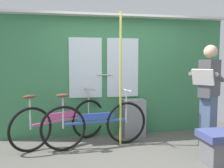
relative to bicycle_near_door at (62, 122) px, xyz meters
name	(u,v)px	position (x,y,z in m)	size (l,w,h in m)	color
ground_plane	(133,162)	(0.99, -0.90, -0.40)	(5.34, 4.27, 0.04)	#56544F
train_door_wall	(114,73)	(0.99, 0.43, 0.80)	(4.34, 0.28, 2.25)	#387A4C
bicycle_near_door	(62,122)	(0.00, 0.00, 0.00)	(1.58, 0.93, 0.92)	black
bicycle_leaning_behind	(96,124)	(0.55, -0.24, 0.01)	(1.77, 0.47, 0.93)	black
passenger_reading_newspaper	(209,93)	(2.42, -0.46, 0.50)	(0.62, 0.58, 1.67)	slate
trash_bin_by_wall	(134,118)	(1.32, 0.22, -0.03)	(0.40, 0.28, 0.69)	gray
handrail_pole	(121,79)	(0.97, -0.19, 0.73)	(0.04, 0.04, 2.21)	#C6C14C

